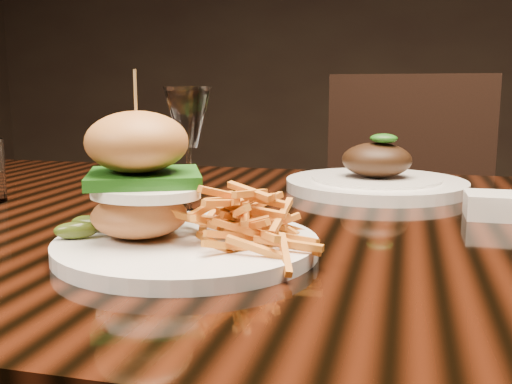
% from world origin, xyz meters
% --- Properties ---
extents(dining_table, '(1.60, 0.90, 0.75)m').
position_xyz_m(dining_table, '(0.00, 0.00, 0.67)').
color(dining_table, black).
rests_on(dining_table, ground).
extents(burger_plate, '(0.27, 0.27, 0.18)m').
position_xyz_m(burger_plate, '(-0.10, -0.19, 0.80)').
color(burger_plate, white).
rests_on(burger_plate, dining_table).
extents(ramekin, '(0.07, 0.07, 0.03)m').
position_xyz_m(ramekin, '(0.23, 0.07, 0.77)').
color(ramekin, white).
rests_on(ramekin, dining_table).
extents(wine_glass, '(0.06, 0.06, 0.17)m').
position_xyz_m(wine_glass, '(-0.15, -0.02, 0.87)').
color(wine_glass, white).
rests_on(wine_glass, dining_table).
extents(far_dish, '(0.29, 0.29, 0.09)m').
position_xyz_m(far_dish, '(0.07, 0.23, 0.77)').
color(far_dish, white).
rests_on(far_dish, dining_table).
extents(chair_far, '(0.51, 0.51, 0.95)m').
position_xyz_m(chair_far, '(0.11, 0.89, 0.54)').
color(chair_far, black).
rests_on(chair_far, ground).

